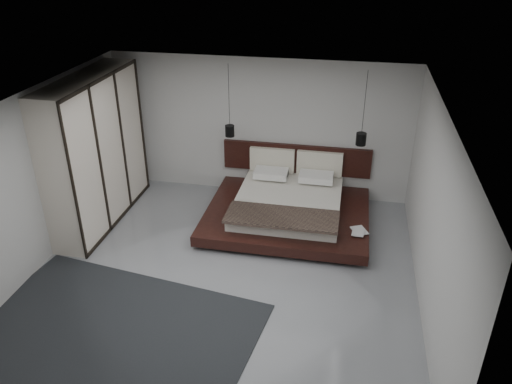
% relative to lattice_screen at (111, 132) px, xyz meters
% --- Properties ---
extents(floor, '(6.00, 6.00, 0.00)m').
position_rel_lattice_screen_xyz_m(floor, '(2.95, -2.45, -1.30)').
color(floor, gray).
rests_on(floor, ground).
extents(ceiling, '(6.00, 6.00, 0.00)m').
position_rel_lattice_screen_xyz_m(ceiling, '(2.95, -2.45, 1.50)').
color(ceiling, white).
rests_on(ceiling, wall_back).
extents(wall_back, '(6.00, 0.00, 6.00)m').
position_rel_lattice_screen_xyz_m(wall_back, '(2.95, 0.55, 0.10)').
color(wall_back, '#B2B2B0').
rests_on(wall_back, floor).
extents(wall_front, '(6.00, 0.00, 6.00)m').
position_rel_lattice_screen_xyz_m(wall_front, '(2.95, -5.45, 0.10)').
color(wall_front, '#B2B2B0').
rests_on(wall_front, floor).
extents(wall_left, '(0.00, 6.00, 6.00)m').
position_rel_lattice_screen_xyz_m(wall_left, '(-0.05, -2.45, 0.10)').
color(wall_left, '#B2B2B0').
rests_on(wall_left, floor).
extents(wall_right, '(0.00, 6.00, 6.00)m').
position_rel_lattice_screen_xyz_m(wall_right, '(5.95, -2.45, 0.10)').
color(wall_right, '#B2B2B0').
rests_on(wall_right, floor).
extents(lattice_screen, '(0.05, 0.90, 2.60)m').
position_rel_lattice_screen_xyz_m(lattice_screen, '(0.00, 0.00, 0.00)').
color(lattice_screen, black).
rests_on(lattice_screen, floor).
extents(bed, '(2.98, 2.47, 1.11)m').
position_rel_lattice_screen_xyz_m(bed, '(3.72, -0.55, -1.00)').
color(bed, black).
rests_on(bed, floor).
extents(book_lower, '(0.34, 0.38, 0.03)m').
position_rel_lattice_screen_xyz_m(book_lower, '(4.94, -1.23, -1.01)').
color(book_lower, '#99724C').
rests_on(book_lower, bed).
extents(book_upper, '(0.23, 0.30, 0.02)m').
position_rel_lattice_screen_xyz_m(book_upper, '(4.92, -1.26, -0.98)').
color(book_upper, '#99724C').
rests_on(book_upper, book_lower).
extents(pendant_left, '(0.18, 0.18, 1.38)m').
position_rel_lattice_screen_xyz_m(pendant_left, '(2.49, -0.06, 0.23)').
color(pendant_left, black).
rests_on(pendant_left, ceiling).
extents(pendant_right, '(0.19, 0.19, 1.37)m').
position_rel_lattice_screen_xyz_m(pendant_right, '(4.94, -0.06, 0.25)').
color(pendant_right, black).
rests_on(pendant_right, ceiling).
extents(wardrobe, '(0.65, 2.78, 2.73)m').
position_rel_lattice_screen_xyz_m(wardrobe, '(0.25, -1.12, 0.06)').
color(wardrobe, beige).
rests_on(wardrobe, floor).
extents(rug, '(4.24, 3.30, 0.02)m').
position_rel_lattice_screen_xyz_m(rug, '(1.75, -4.15, -1.29)').
color(rug, black).
rests_on(rug, floor).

